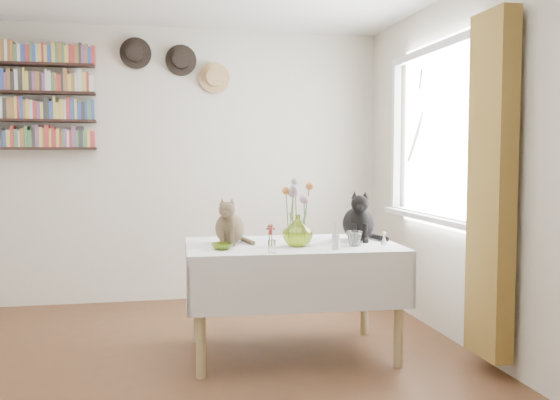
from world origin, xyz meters
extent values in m
cube|color=brown|center=(0.00, 0.00, -0.02)|extent=(4.04, 4.54, 0.04)
cube|color=beige|center=(0.00, 2.27, 1.25)|extent=(4.04, 0.04, 2.54)
cube|color=beige|center=(0.00, -2.27, 1.25)|extent=(4.04, 0.04, 2.54)
cube|color=beige|center=(2.02, 0.00, 1.25)|extent=(0.04, 4.54, 2.54)
cube|color=white|center=(1.97, 0.80, 1.50)|extent=(0.01, 1.40, 1.20)
cube|color=white|center=(1.97, 0.80, 2.13)|extent=(0.06, 1.52, 0.06)
cube|color=white|center=(1.97, 0.80, 0.87)|extent=(0.06, 1.52, 0.06)
cube|color=white|center=(1.97, 0.07, 1.50)|extent=(0.06, 0.06, 1.20)
cube|color=white|center=(1.97, 1.53, 1.50)|extent=(0.06, 0.06, 1.20)
cube|color=white|center=(1.94, 0.80, 0.87)|extent=(0.12, 1.50, 0.04)
cube|color=brown|center=(1.90, -0.12, 1.15)|extent=(0.12, 0.38, 2.10)
cube|color=white|center=(0.79, 0.47, 0.72)|extent=(1.44, 0.96, 0.06)
cylinder|color=tan|center=(0.15, 0.12, 0.34)|extent=(0.06, 0.06, 0.69)
cylinder|color=tan|center=(1.39, 0.07, 0.34)|extent=(0.06, 0.06, 0.69)
cylinder|color=tan|center=(0.19, 0.86, 0.34)|extent=(0.06, 0.06, 0.69)
cylinder|color=tan|center=(1.42, 0.81, 0.34)|extent=(0.06, 0.06, 0.69)
imported|color=#B4CE41|center=(0.80, 0.35, 0.85)|extent=(0.23, 0.23, 0.21)
imported|color=#B4CE41|center=(0.30, 0.29, 0.77)|extent=(0.18, 0.18, 0.04)
imported|color=white|center=(1.16, 0.28, 0.80)|extent=(0.11, 0.11, 0.10)
cylinder|color=white|center=(1.00, 0.15, 0.80)|extent=(0.05, 0.05, 0.10)
cylinder|color=white|center=(1.00, 0.15, 0.88)|extent=(0.02, 0.02, 0.08)
cylinder|color=white|center=(0.58, 0.10, 0.79)|extent=(0.05, 0.05, 0.08)
cone|color=white|center=(1.38, 0.30, 0.78)|extent=(0.05, 0.05, 0.06)
sphere|color=beige|center=(1.38, 0.30, 0.82)|extent=(0.03, 0.03, 0.03)
cylinder|color=#4C7233|center=(0.77, 0.36, 0.95)|extent=(0.01, 0.01, 0.30)
sphere|color=#D691B4|center=(0.77, 0.36, 1.10)|extent=(0.07, 0.07, 0.07)
cylinder|color=#4C7233|center=(0.84, 0.33, 0.93)|extent=(0.01, 0.01, 0.26)
sphere|color=#D691B4|center=(0.84, 0.33, 1.06)|extent=(0.06, 0.06, 0.06)
cylinder|color=#4C7233|center=(0.86, 0.38, 0.97)|extent=(0.01, 0.01, 0.34)
sphere|color=orange|center=(0.86, 0.38, 1.14)|extent=(0.06, 0.06, 0.06)
cylinder|color=#4C7233|center=(0.74, 0.39, 0.95)|extent=(0.01, 0.01, 0.31)
sphere|color=orange|center=(0.74, 0.39, 1.11)|extent=(0.05, 0.05, 0.05)
cylinder|color=#4C7233|center=(0.80, 0.40, 0.98)|extent=(0.01, 0.01, 0.37)
sphere|color=#999E93|center=(0.80, 0.40, 1.17)|extent=(0.04, 0.04, 0.04)
cylinder|color=#4C7233|center=(0.75, 0.32, 0.96)|extent=(0.01, 0.01, 0.33)
sphere|color=#999E93|center=(0.75, 0.32, 1.13)|extent=(0.04, 0.04, 0.04)
cube|color=black|center=(-1.10, 2.16, 1.40)|extent=(1.00, 0.16, 0.02)
cube|color=black|center=(-1.10, 2.16, 1.64)|extent=(1.00, 0.16, 0.02)
cube|color=black|center=(-1.10, 2.16, 1.88)|extent=(1.00, 0.16, 0.02)
cube|color=black|center=(-1.10, 2.16, 2.12)|extent=(1.00, 0.16, 0.02)
cylinder|color=black|center=(-0.25, 2.21, 2.25)|extent=(0.28, 0.02, 0.28)
cylinder|color=black|center=(-0.25, 2.17, 2.25)|extent=(0.16, 0.08, 0.16)
cylinder|color=black|center=(0.15, 2.21, 2.20)|extent=(0.28, 0.02, 0.28)
cylinder|color=black|center=(0.15, 2.17, 2.20)|extent=(0.16, 0.08, 0.16)
cylinder|color=tan|center=(0.45, 2.21, 2.05)|extent=(0.28, 0.02, 0.28)
cylinder|color=tan|center=(0.45, 2.17, 2.05)|extent=(0.16, 0.08, 0.16)
camera|label=1|loc=(-0.12, -3.57, 1.33)|focal=40.00mm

